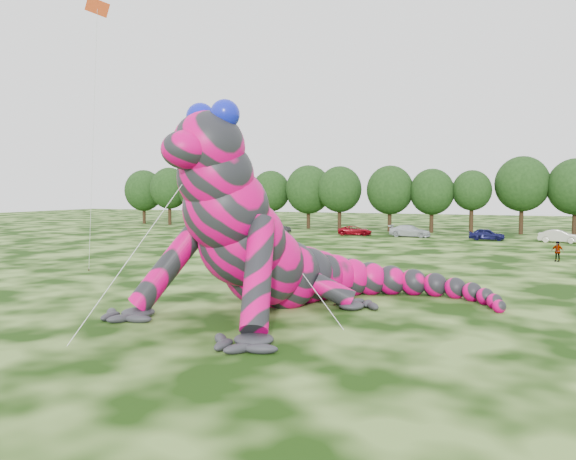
# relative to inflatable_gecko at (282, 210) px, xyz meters

# --- Properties ---
(ground) EXTENTS (240.00, 240.00, 0.00)m
(ground) POSITION_rel_inflatable_gecko_xyz_m (4.06, -2.95, -4.92)
(ground) COLOR #16330A
(ground) RESTS_ON ground
(inflatable_gecko) EXTENTS (21.68, 23.72, 9.84)m
(inflatable_gecko) POSITION_rel_inflatable_gecko_xyz_m (0.00, 0.00, 0.00)
(inflatable_gecko) COLOR #D1005F
(inflatable_gecko) RESTS_ON ground
(flying_kite) EXTENTS (4.34, 3.22, 18.61)m
(flying_kite) POSITION_rel_inflatable_gecko_xyz_m (-14.75, 3.75, 11.45)
(flying_kite) COLOR #E0461C
(flying_kite) RESTS_ON ground
(tree_0) EXTENTS (6.91, 6.22, 9.51)m
(tree_0) POSITION_rel_inflatable_gecko_xyz_m (-50.50, 56.28, -0.16)
(tree_0) COLOR black
(tree_0) RESTS_ON ground
(tree_1) EXTENTS (6.74, 6.07, 9.81)m
(tree_1) POSITION_rel_inflatable_gecko_xyz_m (-44.30, 55.10, -0.01)
(tree_1) COLOR black
(tree_1) RESTS_ON ground
(tree_2) EXTENTS (7.04, 6.34, 9.64)m
(tree_2) POSITION_rel_inflatable_gecko_xyz_m (-38.96, 55.81, -0.10)
(tree_2) COLOR black
(tree_2) RESTS_ON ground
(tree_3) EXTENTS (5.81, 5.23, 9.44)m
(tree_3) POSITION_rel_inflatable_gecko_xyz_m (-31.66, 54.12, -0.20)
(tree_3) COLOR black
(tree_3) RESTS_ON ground
(tree_4) EXTENTS (6.22, 5.60, 9.06)m
(tree_4) POSITION_rel_inflatable_gecko_xyz_m (-25.58, 55.76, -0.39)
(tree_4) COLOR black
(tree_4) RESTS_ON ground
(tree_5) EXTENTS (7.16, 6.44, 9.80)m
(tree_5) POSITION_rel_inflatable_gecko_xyz_m (-19.07, 55.48, -0.02)
(tree_5) COLOR black
(tree_5) RESTS_ON ground
(tree_6) EXTENTS (6.52, 5.86, 9.49)m
(tree_6) POSITION_rel_inflatable_gecko_xyz_m (-13.50, 53.73, -0.17)
(tree_6) COLOR black
(tree_6) RESTS_ON ground
(tree_7) EXTENTS (6.68, 6.01, 9.48)m
(tree_7) POSITION_rel_inflatable_gecko_xyz_m (-6.02, 53.85, -0.18)
(tree_7) COLOR black
(tree_7) RESTS_ON ground
(tree_8) EXTENTS (6.14, 5.53, 8.94)m
(tree_8) POSITION_rel_inflatable_gecko_xyz_m (-0.16, 54.03, -0.45)
(tree_8) COLOR black
(tree_8) RESTS_ON ground
(tree_9) EXTENTS (5.27, 4.74, 8.68)m
(tree_9) POSITION_rel_inflatable_gecko_xyz_m (5.12, 54.39, -0.58)
(tree_9) COLOR black
(tree_9) RESTS_ON ground
(tree_10) EXTENTS (7.09, 6.38, 10.50)m
(tree_10) POSITION_rel_inflatable_gecko_xyz_m (11.45, 55.63, 0.33)
(tree_10) COLOR black
(tree_10) RESTS_ON ground
(tree_11) EXTENTS (7.01, 6.31, 10.07)m
(tree_11) POSITION_rel_inflatable_gecko_xyz_m (17.84, 55.24, 0.12)
(tree_11) COLOR black
(tree_11) RESTS_ON ground
(car_0) EXTENTS (4.16, 2.35, 1.34)m
(car_0) POSITION_rel_inflatable_gecko_xyz_m (-27.13, 43.96, -4.25)
(car_0) COLOR silver
(car_0) RESTS_ON ground
(car_1) EXTENTS (4.38, 1.83, 1.41)m
(car_1) POSITION_rel_inflatable_gecko_xyz_m (-20.02, 44.87, -4.21)
(car_1) COLOR black
(car_1) RESTS_ON ground
(car_2) EXTENTS (4.82, 2.94, 1.25)m
(car_2) POSITION_rel_inflatable_gecko_xyz_m (-8.80, 45.40, -4.29)
(car_2) COLOR maroon
(car_2) RESTS_ON ground
(car_3) EXTENTS (5.32, 2.41, 1.51)m
(car_3) POSITION_rel_inflatable_gecko_xyz_m (-1.65, 45.57, -4.16)
(car_3) COLOR silver
(car_3) RESTS_ON ground
(car_4) EXTENTS (4.22, 1.92, 1.40)m
(car_4) POSITION_rel_inflatable_gecko_xyz_m (7.66, 44.26, -4.22)
(car_4) COLOR #111243
(car_4) RESTS_ON ground
(car_5) EXTENTS (4.53, 2.05, 1.44)m
(car_5) POSITION_rel_inflatable_gecko_xyz_m (15.40, 44.08, -4.20)
(car_5) COLOR beige
(car_5) RESTS_ON ground
(spectator_3) EXTENTS (1.08, 0.80, 1.71)m
(spectator_3) POSITION_rel_inflatable_gecko_xyz_m (14.15, 25.27, -4.06)
(spectator_3) COLOR gray
(spectator_3) RESTS_ON ground
(spectator_0) EXTENTS (0.79, 0.79, 1.85)m
(spectator_0) POSITION_rel_inflatable_gecko_xyz_m (-8.59, 20.20, -3.99)
(spectator_0) COLOR gray
(spectator_0) RESTS_ON ground
(spectator_4) EXTENTS (0.92, 1.01, 1.74)m
(spectator_4) POSITION_rel_inflatable_gecko_xyz_m (-14.65, 31.44, -4.05)
(spectator_4) COLOR gray
(spectator_4) RESTS_ON ground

